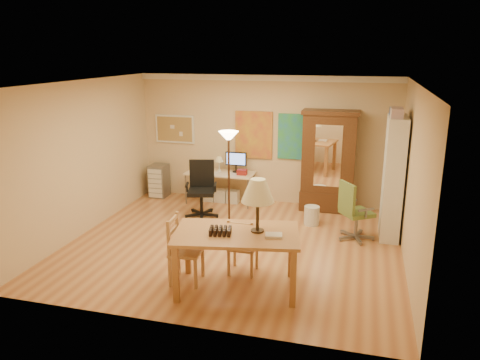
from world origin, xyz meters
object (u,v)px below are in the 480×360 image
(armoire, at_px, (328,168))
(office_chair_black, at_px, (202,202))
(office_chair_green, at_px, (354,224))
(dining_table, at_px, (244,221))
(computer_desk, at_px, (222,184))
(bookshelf, at_px, (393,178))

(armoire, bearing_deg, office_chair_black, -156.20)
(office_chair_black, xyz_separation_m, office_chair_green, (2.96, -0.44, -0.02))
(dining_table, distance_m, office_chair_black, 3.12)
(office_chair_black, bearing_deg, armoire, 23.80)
(dining_table, bearing_deg, office_chair_black, 120.55)
(office_chair_green, bearing_deg, armoire, 111.98)
(office_chair_green, bearing_deg, office_chair_black, 171.56)
(dining_table, xyz_separation_m, armoire, (0.81, 3.66, -0.10))
(dining_table, relative_size, computer_desk, 1.25)
(computer_desk, relative_size, office_chair_black, 1.32)
(computer_desk, distance_m, office_chair_green, 3.16)
(office_chair_black, height_order, office_chair_green, office_chair_black)
(bookshelf, bearing_deg, office_chair_green, -150.51)
(office_chair_black, height_order, bookshelf, bookshelf)
(armoire, bearing_deg, dining_table, -102.55)
(dining_table, bearing_deg, bookshelf, 51.47)
(office_chair_black, height_order, armoire, armoire)
(office_chair_black, relative_size, bookshelf, 0.52)
(dining_table, distance_m, armoire, 3.75)
(computer_desk, xyz_separation_m, office_chair_green, (2.83, -1.39, -0.13))
(office_chair_black, bearing_deg, dining_table, -59.45)
(computer_desk, relative_size, armoire, 0.71)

